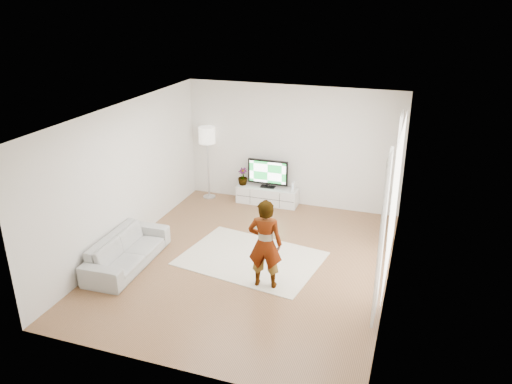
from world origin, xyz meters
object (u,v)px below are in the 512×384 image
(television, at_px, (268,173))
(rug, at_px, (251,258))
(sofa, at_px, (127,250))
(floor_lamp, at_px, (207,138))
(player, at_px, (265,244))
(media_console, at_px, (267,196))

(television, height_order, rug, television)
(sofa, height_order, floor_lamp, floor_lamp)
(television, bearing_deg, player, -73.23)
(media_console, xyz_separation_m, sofa, (-1.56, -3.56, 0.08))
(media_console, xyz_separation_m, floor_lamp, (-1.48, -0.06, 1.28))
(floor_lamp, bearing_deg, sofa, -91.42)
(media_console, distance_m, television, 0.57)
(media_console, relative_size, floor_lamp, 0.83)
(television, height_order, sofa, television)
(floor_lamp, bearing_deg, rug, -52.33)
(sofa, distance_m, floor_lamp, 3.70)
(television, relative_size, sofa, 0.49)
(rug, bearing_deg, floor_lamp, 127.67)
(player, distance_m, floor_lamp, 4.26)
(media_console, height_order, player, player)
(television, relative_size, player, 0.61)
(rug, height_order, player, player)
(player, bearing_deg, television, -79.73)
(player, xyz_separation_m, sofa, (-2.60, -0.13, -0.51))
(rug, bearing_deg, media_console, 100.96)
(media_console, relative_size, sofa, 0.74)
(media_console, distance_m, player, 3.64)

